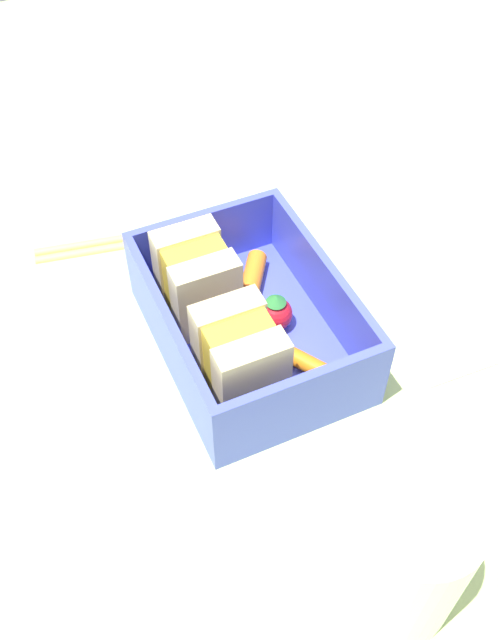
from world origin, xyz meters
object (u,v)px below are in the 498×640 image
at_px(strawberry_far_left, 273,309).
at_px(carrot_stick_left, 253,274).
at_px(folded_napkin, 447,306).
at_px(carrot_stick_far_left, 310,365).
at_px(sandwich_left, 240,356).
at_px(drinking_glass, 414,552).
at_px(chopstick_pair, 157,234).
at_px(sandwich_center_left, 197,280).

distance_m(strawberry_far_left, carrot_stick_left, 0.04).
bearing_deg(folded_napkin, carrot_stick_far_left, 97.66).
distance_m(carrot_stick_left, folded_napkin, 0.15).
height_order(sandwich_left, drinking_glass, drinking_glass).
xyz_separation_m(sandwich_left, folded_napkin, (0.01, -0.17, -0.04)).
relative_size(sandwich_left, carrot_stick_left, 1.64).
distance_m(sandwich_left, strawberry_far_left, 0.06).
relative_size(carrot_stick_far_left, carrot_stick_left, 0.99).
relative_size(carrot_stick_far_left, strawberry_far_left, 1.20).
bearing_deg(chopstick_pair, sandwich_left, 179.59).
relative_size(chopstick_pair, folded_napkin, 1.66).
height_order(sandwich_center_left, folded_napkin, sandwich_center_left).
bearing_deg(strawberry_far_left, carrot_stick_far_left, -175.52).
relative_size(sandwich_left, folded_napkin, 0.51).
bearing_deg(folded_napkin, strawberry_far_left, 75.88).
height_order(sandwich_center_left, carrot_stick_left, sandwich_center_left).
xyz_separation_m(sandwich_center_left, chopstick_pair, (0.10, -0.00, -0.04)).
xyz_separation_m(sandwich_center_left, folded_napkin, (-0.07, -0.17, -0.04)).
bearing_deg(folded_napkin, sandwich_center_left, 69.17).
height_order(strawberry_far_left, carrot_stick_left, strawberry_far_left).
distance_m(sandwich_center_left, carrot_stick_far_left, 0.10).
xyz_separation_m(sandwich_left, carrot_stick_far_left, (-0.01, -0.05, -0.02)).
relative_size(strawberry_far_left, folded_napkin, 0.25).
height_order(carrot_stick_far_left, chopstick_pair, carrot_stick_far_left).
height_order(sandwich_left, carrot_stick_left, sandwich_left).
relative_size(sandwich_left, sandwich_center_left, 1.00).
relative_size(sandwich_center_left, strawberry_far_left, 1.99).
bearing_deg(drinking_glass, folded_napkin, -41.46).
relative_size(sandwich_center_left, drinking_glass, 0.63).
xyz_separation_m(sandwich_left, sandwich_center_left, (0.07, 0.00, 0.00)).
bearing_deg(drinking_glass, carrot_stick_left, -4.65).
distance_m(carrot_stick_left, drinking_glass, 0.24).
bearing_deg(drinking_glass, sandwich_center_left, 7.00).
xyz_separation_m(carrot_stick_left, folded_napkin, (-0.07, -0.12, -0.02)).
distance_m(sandwich_center_left, folded_napkin, 0.19).
xyz_separation_m(strawberry_far_left, folded_napkin, (-0.03, -0.13, -0.02)).
distance_m(sandwich_left, sandwich_center_left, 0.07).
bearing_deg(carrot_stick_left, sandwich_center_left, 100.76).
height_order(sandwich_center_left, strawberry_far_left, sandwich_center_left).
height_order(sandwich_center_left, carrot_stick_far_left, sandwich_center_left).
xyz_separation_m(carrot_stick_far_left, carrot_stick_left, (0.09, -0.00, 0.00)).
bearing_deg(strawberry_far_left, sandwich_center_left, 52.61).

